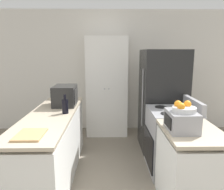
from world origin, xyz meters
The scene contains 11 objects.
wall_back centered at (0.00, 3.16, 1.30)m, with size 7.00×0.06×2.60m.
counter_left centered at (-0.83, 1.17, 0.44)m, with size 0.60×2.15×0.91m.
counter_right centered at (0.83, 0.51, 0.44)m, with size 0.60×0.81×0.91m.
pantry_cabinet centered at (-0.09, 2.84, 1.01)m, with size 0.83×0.57×2.02m.
stove centered at (0.85, 1.30, 0.46)m, with size 0.66×0.74×1.07m.
refrigerator centered at (0.90, 2.10, 0.88)m, with size 0.76×0.76×1.76m.
microwave centered at (-0.72, 1.64, 1.06)m, with size 0.34×0.45×0.31m.
wine_bottle centered at (-0.64, 1.18, 1.01)m, with size 0.08×0.08×0.26m.
toaster_oven centered at (0.70, 0.50, 1.01)m, with size 0.29×0.36×0.21m.
fruit_bowl centered at (0.71, 0.49, 1.15)m, with size 0.24×0.24×0.11m.
cutting_board centered at (-0.83, 0.38, 0.92)m, with size 0.27×0.33×0.02m.
Camera 1 is at (-0.07, -1.66, 1.71)m, focal length 35.00 mm.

